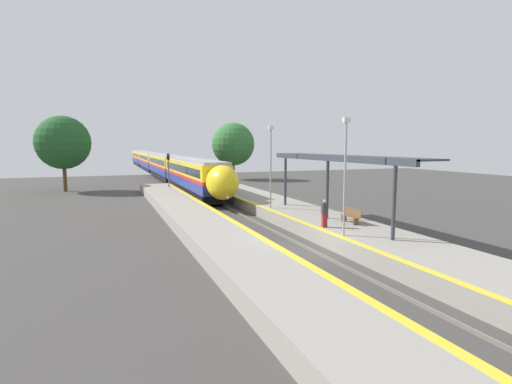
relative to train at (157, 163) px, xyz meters
name	(u,v)px	position (x,y,z in m)	size (l,w,h in m)	color
ground_plane	(300,253)	(0.00, -57.63, -2.34)	(120.00, 120.00, 0.00)	#423F3D
rail_left	(287,253)	(-0.72, -57.63, -2.26)	(0.08, 90.00, 0.15)	slate
rail_right	(312,250)	(0.72, -57.63, -2.26)	(0.08, 90.00, 0.15)	slate
train	(157,163)	(0.00, 0.00, 0.00)	(2.84, 90.47, 4.08)	black
platform_right	(364,238)	(3.99, -57.63, -1.90)	(4.49, 64.00, 0.87)	gray
platform_left	(235,251)	(-3.53, -57.63, -1.90)	(3.57, 64.00, 0.87)	gray
platform_bench	(351,215)	(4.59, -55.48, -0.99)	(0.44, 1.69, 0.89)	brown
person_waiting	(325,213)	(2.45, -55.96, -0.64)	(0.36, 0.22, 1.61)	maroon
railway_signal	(169,170)	(-2.47, -29.86, 0.48)	(0.28, 0.28, 4.64)	#59595E
lamppost_near	(345,170)	(2.29, -58.17, 1.99)	(0.36, 0.20, 6.12)	#9E9EA3
lamppost_mid	(271,162)	(2.29, -48.35, 1.99)	(0.36, 0.20, 6.12)	#9E9EA3
station_canopy	(336,160)	(4.59, -53.60, 2.32)	(2.02, 15.66, 4.08)	#333842
background_tree_left	(63,143)	(-13.79, -22.56, 3.55)	(6.39, 6.39, 9.09)	brown
background_tree_right	(233,144)	(10.48, -13.53, 3.40)	(6.95, 6.95, 9.22)	brown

